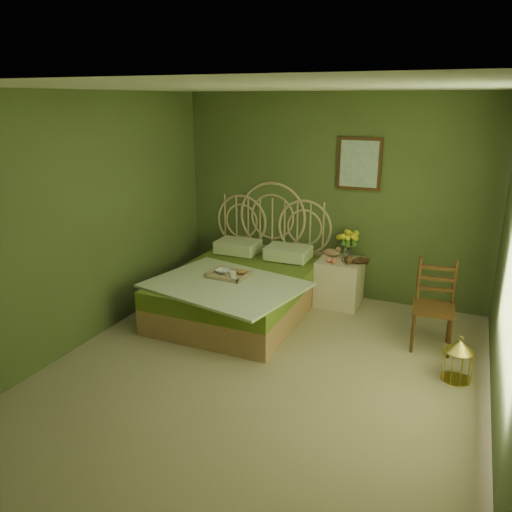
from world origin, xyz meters
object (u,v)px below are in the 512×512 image
at_px(bed, 242,287).
at_px(chair, 435,299).
at_px(nightstand, 340,277).
at_px(birdcage, 458,361).

height_order(bed, chair, bed).
bearing_deg(nightstand, chair, -30.78).
height_order(nightstand, birdcage, nightstand).
relative_size(chair, birdcage, 2.32).
distance_m(chair, birdcage, 0.78).
height_order(bed, birdcage, bed).
height_order(nightstand, chair, nightstand).
relative_size(bed, chair, 2.48).
distance_m(bed, nightstand, 1.26).
bearing_deg(birdcage, nightstand, 137.26).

